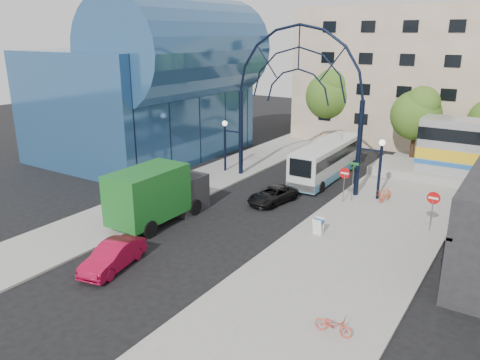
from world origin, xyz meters
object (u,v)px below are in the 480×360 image
Objects in this scene: street_name_sign at (353,173)px; do_not_enter_sign at (433,202)px; stop_sign at (344,176)px; sandwich_board at (318,224)px; red_sedan at (113,256)px; bike_near_a at (379,194)px; black_suv at (273,195)px; bike_near_b at (386,194)px; green_truck at (159,194)px; bike_far_a at (333,325)px; tree_north_a at (417,113)px; tree_north_b at (330,93)px; gateway_arch at (298,74)px; city_bus at (327,159)px.

do_not_enter_sign is at bearing -24.16° from street_name_sign.
stop_sign is 0.74m from street_name_sign.
red_sedan is at bearing -127.31° from sandwich_board.
red_sedan is 2.60× the size of bike_near_a.
black_suv reaches higher than bike_near_b.
black_suv is at bearing 56.68° from green_truck.
sandwich_board is 0.24× the size of red_sedan.
bike_far_a is at bearing -72.33° from street_name_sign.
black_suv is 12.94m from red_sedan.
black_suv is at bearing -172.89° from bike_near_a.
tree_north_a reaches higher than sandwich_board.
street_name_sign is 1.71× the size of bike_near_b.
red_sedan reaches higher than sandwich_board.
red_sedan reaches higher than bike_near_a.
bike_near_a is at bearing 137.82° from do_not_enter_sign.
tree_north_b is 4.88× the size of bike_near_b.
gateway_arch is 20.91m from bike_far_a.
bike_near_a is (10.57, 11.14, -1.27)m from green_truck.
street_name_sign is 0.39× the size of green_truck.
sandwich_board is (0.40, -6.62, -1.39)m from street_name_sign.
gateway_arch is 9.21m from black_suv.
street_name_sign reaches higher than black_suv.
bike_near_b is (-3.76, 3.85, -1.36)m from do_not_enter_sign.
city_bus reaches higher than stop_sign.
bike_near_b is at bearing -31.16° from city_bus.
green_truck reaches higher than street_name_sign.
bike_near_a is (1.18, 7.85, -0.21)m from sandwich_board.
green_truck is at bearing -113.12° from tree_north_a.
bike_near_b is 1.07× the size of bike_far_a.
tree_north_a is at bearing 62.83° from gateway_arch.
bike_far_a is at bearing -71.19° from bike_near_b.
tree_north_b is at bearing 95.34° from bike_near_a.
tree_north_b is at bearing 111.25° from city_bus.
bike_near_a is 1.02× the size of bike_far_a.
stop_sign is 1.60× the size of bike_near_a.
do_not_enter_sign reaches higher than red_sedan.
gateway_arch reaches higher than do_not_enter_sign.
street_name_sign is at bearing -62.35° from tree_north_b.
street_name_sign is 0.69× the size of red_sedan.
sandwich_board is at bearing -92.56° from bike_near_b.
red_sedan is (-6.28, -15.31, -1.32)m from stop_sign.
black_suv is 1.00× the size of red_sedan.
street_name_sign is at bearing -93.96° from tree_north_a.
gateway_arch is at bearing 150.38° from bike_near_a.
stop_sign is at bearing 41.04° from black_suv.
tree_north_b is 21.47m from black_suv.
tree_north_b is 1.11× the size of green_truck.
bike_near_b is 16.59m from bike_far_a.
gateway_arch is at bearing -76.32° from tree_north_b.
gateway_arch is 13.71m from green_truck.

